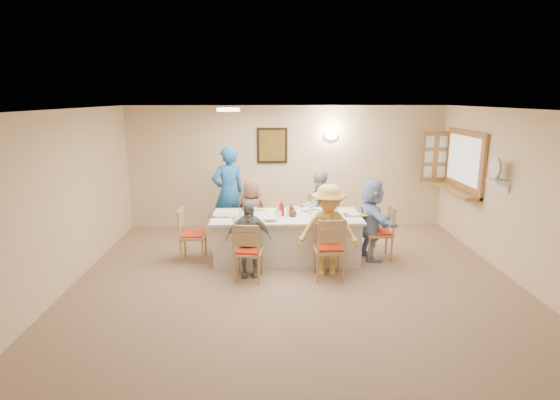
{
  "coord_description": "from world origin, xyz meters",
  "views": [
    {
      "loc": [
        -0.4,
        -5.41,
        2.66
      ],
      "look_at": [
        -0.2,
        1.4,
        1.05
      ],
      "focal_mm": 28.0,
      "sensor_mm": 36.0,
      "label": 1
    }
  ],
  "objects_px": {
    "diner_back_right": "(318,208)",
    "diner_front_left": "(249,239)",
    "diner_front_right": "(328,230)",
    "serving_hatch": "(465,162)",
    "desk_fan": "(497,172)",
    "chair_back_right": "(317,220)",
    "chair_front_right": "(329,247)",
    "diner_back_left": "(252,213)",
    "caregiver": "(228,193)",
    "diner_right_end": "(372,219)",
    "chair_back_left": "(252,220)",
    "condiment_ketchup": "(281,208)",
    "dining_table": "(286,237)",
    "chair_left_end": "(193,235)",
    "chair_front_left": "(248,250)",
    "chair_right_end": "(379,232)"
  },
  "relations": [
    {
      "from": "diner_back_right",
      "to": "diner_front_left",
      "type": "relative_size",
      "value": 1.19
    },
    {
      "from": "diner_back_right",
      "to": "diner_front_right",
      "type": "xyz_separation_m",
      "value": [
        -0.0,
        -1.36,
        0.01
      ]
    },
    {
      "from": "serving_hatch",
      "to": "desk_fan",
      "type": "relative_size",
      "value": 5.0
    },
    {
      "from": "chair_back_right",
      "to": "chair_front_right",
      "type": "distance_m",
      "value": 1.6
    },
    {
      "from": "diner_back_left",
      "to": "chair_back_right",
      "type": "bearing_deg",
      "value": -165.19
    },
    {
      "from": "desk_fan",
      "to": "caregiver",
      "type": "height_order",
      "value": "caregiver"
    },
    {
      "from": "serving_hatch",
      "to": "diner_right_end",
      "type": "xyz_separation_m",
      "value": [
        -1.88,
        -0.88,
        -0.82
      ]
    },
    {
      "from": "chair_back_left",
      "to": "chair_back_right",
      "type": "relative_size",
      "value": 1.03
    },
    {
      "from": "chair_back_right",
      "to": "diner_front_right",
      "type": "height_order",
      "value": "diner_front_right"
    },
    {
      "from": "serving_hatch",
      "to": "diner_front_left",
      "type": "xyz_separation_m",
      "value": [
        -3.9,
        -1.56,
        -0.91
      ]
    },
    {
      "from": "diner_back_left",
      "to": "diner_right_end",
      "type": "distance_m",
      "value": 2.13
    },
    {
      "from": "desk_fan",
      "to": "condiment_ketchup",
      "type": "xyz_separation_m",
      "value": [
        -3.27,
        0.47,
        -0.67
      ]
    },
    {
      "from": "dining_table",
      "to": "diner_front_right",
      "type": "height_order",
      "value": "diner_front_right"
    },
    {
      "from": "diner_back_right",
      "to": "condiment_ketchup",
      "type": "relative_size",
      "value": 5.61
    },
    {
      "from": "serving_hatch",
      "to": "chair_left_end",
      "type": "distance_m",
      "value": 5.04
    },
    {
      "from": "chair_front_left",
      "to": "diner_front_right",
      "type": "bearing_deg",
      "value": -166.65
    },
    {
      "from": "chair_back_right",
      "to": "diner_right_end",
      "type": "height_order",
      "value": "diner_right_end"
    },
    {
      "from": "diner_front_right",
      "to": "caregiver",
      "type": "relative_size",
      "value": 0.79
    },
    {
      "from": "serving_hatch",
      "to": "dining_table",
      "type": "xyz_separation_m",
      "value": [
        -3.3,
        -0.88,
        -1.12
      ]
    },
    {
      "from": "chair_back_right",
      "to": "chair_right_end",
      "type": "height_order",
      "value": "chair_right_end"
    },
    {
      "from": "chair_right_end",
      "to": "condiment_ketchup",
      "type": "distance_m",
      "value": 1.69
    },
    {
      "from": "dining_table",
      "to": "chair_left_end",
      "type": "relative_size",
      "value": 2.75
    },
    {
      "from": "chair_front_right",
      "to": "diner_front_right",
      "type": "relative_size",
      "value": 0.68
    },
    {
      "from": "dining_table",
      "to": "diner_front_right",
      "type": "bearing_deg",
      "value": -48.58
    },
    {
      "from": "diner_back_left",
      "to": "caregiver",
      "type": "relative_size",
      "value": 0.7
    },
    {
      "from": "chair_right_end",
      "to": "diner_right_end",
      "type": "height_order",
      "value": "diner_right_end"
    },
    {
      "from": "diner_front_right",
      "to": "condiment_ketchup",
      "type": "height_order",
      "value": "diner_front_right"
    },
    {
      "from": "chair_back_right",
      "to": "chair_front_left",
      "type": "height_order",
      "value": "chair_back_right"
    },
    {
      "from": "chair_left_end",
      "to": "chair_back_left",
      "type": "bearing_deg",
      "value": -49.78
    },
    {
      "from": "desk_fan",
      "to": "chair_right_end",
      "type": "height_order",
      "value": "desk_fan"
    },
    {
      "from": "serving_hatch",
      "to": "chair_front_right",
      "type": "distance_m",
      "value": 3.34
    },
    {
      "from": "desk_fan",
      "to": "chair_right_end",
      "type": "xyz_separation_m",
      "value": [
        -1.64,
        0.47,
        -1.09
      ]
    },
    {
      "from": "dining_table",
      "to": "chair_back_left",
      "type": "height_order",
      "value": "chair_back_left"
    },
    {
      "from": "dining_table",
      "to": "chair_front_left",
      "type": "distance_m",
      "value": 1.0
    },
    {
      "from": "desk_fan",
      "to": "chair_left_end",
      "type": "relative_size",
      "value": 0.34
    },
    {
      "from": "chair_back_right",
      "to": "diner_front_right",
      "type": "distance_m",
      "value": 1.5
    },
    {
      "from": "condiment_ketchup",
      "to": "diner_right_end",
      "type": "bearing_deg",
      "value": -0.0
    },
    {
      "from": "diner_front_left",
      "to": "dining_table",
      "type": "bearing_deg",
      "value": 42.99
    },
    {
      "from": "chair_left_end",
      "to": "chair_front_right",
      "type": "bearing_deg",
      "value": -110.29
    },
    {
      "from": "dining_table",
      "to": "diner_back_left",
      "type": "relative_size",
      "value": 1.97
    },
    {
      "from": "chair_left_end",
      "to": "diner_front_left",
      "type": "distance_m",
      "value": 1.18
    },
    {
      "from": "desk_fan",
      "to": "diner_back_right",
      "type": "relative_size",
      "value": 0.21
    },
    {
      "from": "diner_back_right",
      "to": "diner_right_end",
      "type": "height_order",
      "value": "diner_back_right"
    },
    {
      "from": "condiment_ketchup",
      "to": "desk_fan",
      "type": "bearing_deg",
      "value": -8.18
    },
    {
      "from": "diner_front_left",
      "to": "diner_back_left",
      "type": "bearing_deg",
      "value": 84.41
    },
    {
      "from": "diner_back_left",
      "to": "diner_back_right",
      "type": "xyz_separation_m",
      "value": [
        1.2,
        0.0,
        0.08
      ]
    },
    {
      "from": "chair_front_left",
      "to": "condiment_ketchup",
      "type": "distance_m",
      "value": 1.05
    },
    {
      "from": "chair_back_left",
      "to": "caregiver",
      "type": "height_order",
      "value": "caregiver"
    },
    {
      "from": "chair_back_right",
      "to": "diner_front_left",
      "type": "bearing_deg",
      "value": -118.06
    },
    {
      "from": "diner_back_right",
      "to": "caregiver",
      "type": "relative_size",
      "value": 0.78
    }
  ]
}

